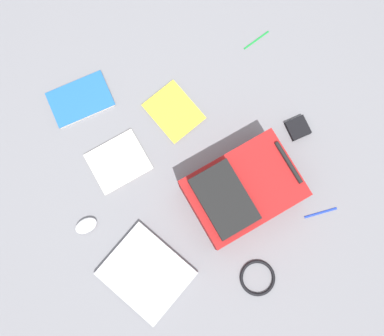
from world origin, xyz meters
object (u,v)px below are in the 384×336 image
object	(u,v)px
backpack	(241,191)
book_manual	(81,100)
earbud_pouch	(298,128)
pen_blue	(321,213)
laptop	(146,273)
computer_mouse	(86,226)
pen_black	(256,40)
book_blue	(174,112)
cable_coil	(258,278)
book_comic	(119,162)

from	to	relation	value
backpack	book_manual	size ratio (longest dim) A/B	1.72
backpack	earbud_pouch	distance (m)	0.39
pen_blue	laptop	bearing A→B (deg)	-93.54
book_manual	computer_mouse	world-z (taller)	computer_mouse
backpack	pen_blue	size ratio (longest dim) A/B	3.25
laptop	earbud_pouch	distance (m)	0.88
pen_black	book_blue	bearing A→B (deg)	-70.03
computer_mouse	cable_coil	size ratio (longest dim) A/B	0.64
book_manual	cable_coil	distance (m)	1.06
book_manual	cable_coil	world-z (taller)	book_manual
backpack	computer_mouse	distance (m)	0.65
backpack	laptop	world-z (taller)	backpack
laptop	book_manual	distance (m)	0.79
book_blue	cable_coil	size ratio (longest dim) A/B	1.85
book_manual	book_comic	world-z (taller)	book_manual
laptop	book_manual	size ratio (longest dim) A/B	1.56
cable_coil	pen_black	world-z (taller)	cable_coil
pen_blue	earbud_pouch	bearing A→B (deg)	170.89
book_manual	cable_coil	bearing A→B (deg)	22.65
backpack	laptop	distance (m)	0.51
backpack	pen_black	bearing A→B (deg)	150.34
cable_coil	earbud_pouch	bearing A→B (deg)	141.20
book_manual	book_comic	bearing A→B (deg)	9.88
backpack	pen_black	size ratio (longest dim) A/B	3.32
computer_mouse	earbud_pouch	xyz separation A→B (m)	(-0.05, 0.98, -0.01)
book_manual	pen_black	distance (m)	0.82
computer_mouse	cable_coil	xyz separation A→B (m)	(0.46, 0.57, -0.01)
book_blue	computer_mouse	distance (m)	0.61
earbud_pouch	computer_mouse	bearing A→B (deg)	-87.23
pen_blue	computer_mouse	bearing A→B (deg)	-109.06
book_blue	earbud_pouch	world-z (taller)	earbud_pouch
pen_black	pen_blue	xyz separation A→B (m)	(0.80, -0.06, 0.00)
book_manual	pen_blue	world-z (taller)	book_manual
book_manual	book_comic	distance (m)	0.32
laptop	pen_black	bearing A→B (deg)	132.74
laptop	pen_blue	bearing A→B (deg)	86.46
computer_mouse	pen_blue	distance (m)	0.97
cable_coil	earbud_pouch	distance (m)	0.65
book_manual	earbud_pouch	bearing A→B (deg)	60.03
backpack	computer_mouse	bearing A→B (deg)	-100.20
book_blue	computer_mouse	size ratio (longest dim) A/B	2.88
cable_coil	book_blue	bearing A→B (deg)	-175.95
laptop	book_comic	world-z (taller)	laptop
laptop	pen_blue	xyz separation A→B (m)	(0.05, 0.76, -0.01)
book_blue	pen_blue	xyz separation A→B (m)	(0.63, 0.40, -0.00)
book_blue	earbud_pouch	size ratio (longest dim) A/B	3.10
book_manual	book_blue	distance (m)	0.41
laptop	cable_coil	size ratio (longest dim) A/B	2.86
backpack	book_manual	world-z (taller)	backpack
book_manual	pen_black	bearing A→B (deg)	87.64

